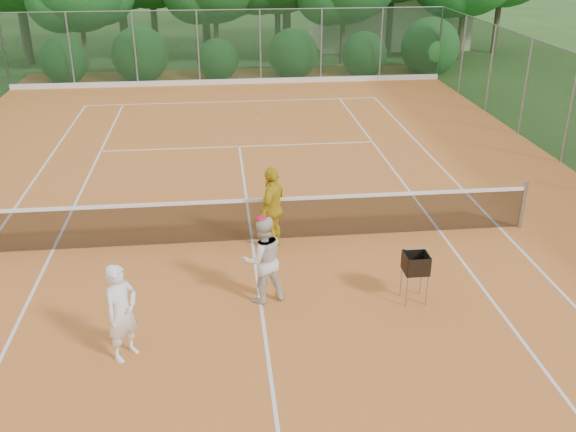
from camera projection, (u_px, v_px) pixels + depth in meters
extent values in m
plane|color=#284D1B|center=(252.00, 241.00, 13.62)|extent=(120.00, 120.00, 0.00)
cube|color=orange|center=(252.00, 241.00, 13.62)|extent=(18.00, 36.00, 0.02)
cube|color=beige|center=(387.00, 17.00, 35.64)|extent=(8.00, 5.00, 3.00)
cylinder|color=gray|center=(523.00, 204.00, 13.99)|extent=(0.10, 0.10, 1.10)
cube|color=black|center=(252.00, 221.00, 13.42)|extent=(11.87, 0.03, 0.86)
cube|color=white|center=(251.00, 200.00, 13.23)|extent=(11.87, 0.04, 0.07)
imported|color=white|center=(122.00, 312.00, 9.64)|extent=(0.66, 0.69, 1.59)
imported|color=silver|center=(263.00, 259.00, 11.14)|extent=(0.92, 0.80, 1.61)
ellipsoid|color=#B41826|center=(262.00, 219.00, 10.82)|extent=(0.22, 0.22, 0.14)
imported|color=gold|center=(273.00, 208.00, 12.98)|extent=(0.86, 1.11, 1.76)
cylinder|color=gray|center=(407.00, 292.00, 11.14)|extent=(0.02, 0.02, 0.59)
cylinder|color=gray|center=(421.00, 280.00, 11.50)|extent=(0.02, 0.02, 0.59)
cube|color=black|center=(416.00, 263.00, 11.13)|extent=(0.40, 0.40, 0.34)
sphere|color=#B8D331|center=(253.00, 106.00, 23.63)|extent=(0.07, 0.07, 0.07)
sphere|color=#C1DC33|center=(315.00, 94.00, 25.30)|extent=(0.07, 0.07, 0.07)
sphere|color=yellow|center=(256.00, 120.00, 21.97)|extent=(0.07, 0.07, 0.07)
cube|color=white|center=(233.00, 102.00, 24.37)|extent=(11.03, 0.06, 0.01)
cube|color=white|center=(500.00, 228.00, 14.17)|extent=(0.06, 23.77, 0.01)
cube|color=white|center=(53.00, 250.00, 13.19)|extent=(0.06, 23.77, 0.01)
cube|color=white|center=(439.00, 231.00, 14.03)|extent=(0.06, 23.77, 0.01)
cube|color=white|center=(239.00, 146.00, 19.40)|extent=(8.23, 0.06, 0.01)
cube|color=white|center=(252.00, 240.00, 13.61)|extent=(0.06, 12.80, 0.01)
cube|color=#19381E|center=(229.00, 47.00, 26.57)|extent=(18.00, 0.02, 3.00)
cylinder|color=gray|center=(4.00, 52.00, 25.66)|extent=(0.07, 0.07, 3.00)
cylinder|color=gray|center=(440.00, 43.00, 27.48)|extent=(0.07, 0.07, 3.00)
cylinder|color=gray|center=(4.00, 52.00, 25.66)|extent=(0.07, 0.07, 3.00)
cylinder|color=gray|center=(440.00, 43.00, 27.48)|extent=(0.07, 0.07, 3.00)
cylinder|color=brown|center=(24.00, 17.00, 30.30)|extent=(0.30, 0.30, 4.40)
cylinder|color=brown|center=(83.00, 35.00, 29.05)|extent=(0.22, 0.22, 3.20)
cylinder|color=brown|center=(154.00, 13.00, 31.34)|extent=(0.31, 0.31, 4.50)
cylinder|color=brown|center=(216.00, 26.00, 30.50)|extent=(0.24, 0.24, 3.50)
cylinder|color=brown|center=(278.00, 18.00, 31.13)|extent=(0.28, 0.28, 4.10)
cylinder|color=brown|center=(343.00, 28.00, 30.49)|extent=(0.23, 0.23, 3.40)
cylinder|color=brown|center=(391.00, 7.00, 32.98)|extent=(0.32, 0.32, 4.65)
cylinder|color=brown|center=(462.00, 20.00, 31.38)|extent=(0.26, 0.26, 3.80)
cylinder|color=brown|center=(498.00, 11.00, 32.99)|extent=(0.29, 0.29, 4.25)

